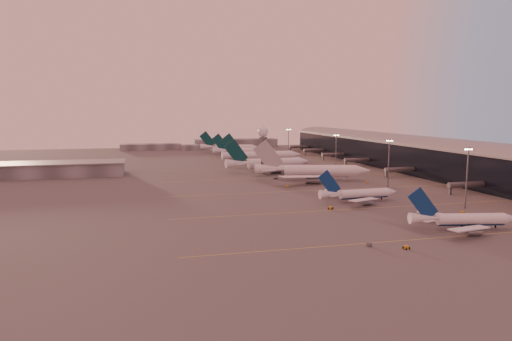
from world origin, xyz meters
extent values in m
plane|color=#4C4A4A|center=(0.00, 0.00, 0.00)|extent=(700.00, 700.00, 0.00)
cube|color=#DDCA4E|center=(30.00, -35.00, 0.01)|extent=(180.00, 0.25, 0.02)
cube|color=#DDCA4E|center=(30.00, 10.00, 0.01)|extent=(180.00, 0.25, 0.02)
cube|color=#DDCA4E|center=(30.00, 55.00, 0.01)|extent=(180.00, 0.25, 0.02)
cube|color=#DDCA4E|center=(30.00, 100.00, 0.01)|extent=(180.00, 0.25, 0.02)
cube|color=#DDCA4E|center=(30.00, 150.00, 0.01)|extent=(180.00, 0.25, 0.02)
cube|color=black|center=(108.00, 110.00, 9.00)|extent=(36.00, 360.00, 18.00)
cylinder|color=slate|center=(108.00, 110.00, 18.00)|extent=(10.08, 360.00, 10.08)
cube|color=slate|center=(108.00, 110.00, 18.20)|extent=(40.00, 362.00, 0.80)
cylinder|color=#57595E|center=(82.00, 28.00, 4.50)|extent=(22.00, 2.80, 2.80)
cube|color=#57595E|center=(72.00, 28.00, 2.20)|extent=(1.20, 1.20, 4.40)
cylinder|color=#57595E|center=(82.00, 86.00, 4.50)|extent=(22.00, 2.80, 2.80)
cube|color=#57595E|center=(72.00, 86.00, 2.20)|extent=(1.20, 1.20, 4.40)
cylinder|color=#57595E|center=(82.00, 142.00, 4.50)|extent=(22.00, 2.80, 2.80)
cube|color=#57595E|center=(72.00, 142.00, 2.20)|extent=(1.20, 1.20, 4.40)
cylinder|color=#57595E|center=(82.00, 184.00, 4.50)|extent=(22.00, 2.80, 2.80)
cube|color=#57595E|center=(72.00, 184.00, 2.20)|extent=(1.20, 1.20, 4.40)
cylinder|color=#57595E|center=(82.00, 226.00, 4.50)|extent=(22.00, 2.80, 2.80)
cube|color=#57595E|center=(72.00, 226.00, 2.20)|extent=(1.20, 1.20, 4.40)
cylinder|color=#57595E|center=(82.00, 266.00, 4.50)|extent=(22.00, 2.80, 2.80)
cube|color=#57595E|center=(72.00, 266.00, 2.20)|extent=(1.20, 1.20, 4.40)
cube|color=#5C5F63|center=(-120.00, 140.00, 4.00)|extent=(80.00, 25.00, 8.00)
cube|color=slate|center=(-120.00, 140.00, 8.20)|extent=(82.00, 27.00, 0.60)
cylinder|color=#57595E|center=(5.00, 120.00, 11.00)|extent=(2.60, 2.60, 22.00)
cylinder|color=#57595E|center=(5.00, 120.00, 22.50)|extent=(5.20, 5.20, 1.20)
sphere|color=white|center=(5.00, 120.00, 26.40)|extent=(6.40, 6.40, 6.40)
cylinder|color=#57595E|center=(5.00, 120.00, 30.10)|extent=(0.16, 0.16, 2.00)
cylinder|color=#57595E|center=(58.00, 0.00, 12.50)|extent=(0.56, 0.56, 25.00)
cube|color=#57595E|center=(58.00, 0.00, 24.50)|extent=(3.60, 0.25, 0.25)
sphere|color=#FFEABF|center=(56.50, 0.00, 24.10)|extent=(0.56, 0.56, 0.56)
sphere|color=#FFEABF|center=(57.50, 0.00, 24.10)|extent=(0.56, 0.56, 0.56)
sphere|color=#FFEABF|center=(58.50, 0.00, 24.10)|extent=(0.56, 0.56, 0.56)
sphere|color=#FFEABF|center=(59.50, 0.00, 24.10)|extent=(0.56, 0.56, 0.56)
cylinder|color=#57595E|center=(55.00, 55.00, 12.50)|extent=(0.56, 0.56, 25.00)
cube|color=#57595E|center=(55.00, 55.00, 24.50)|extent=(3.60, 0.25, 0.25)
sphere|color=#FFEABF|center=(53.50, 55.00, 24.10)|extent=(0.56, 0.56, 0.56)
sphere|color=#FFEABF|center=(54.50, 55.00, 24.10)|extent=(0.56, 0.56, 0.56)
sphere|color=#FFEABF|center=(55.50, 55.00, 24.10)|extent=(0.56, 0.56, 0.56)
sphere|color=#FFEABF|center=(56.50, 55.00, 24.10)|extent=(0.56, 0.56, 0.56)
cylinder|color=#57595E|center=(50.00, 110.00, 12.50)|extent=(0.56, 0.56, 25.00)
cube|color=#57595E|center=(50.00, 110.00, 24.50)|extent=(3.60, 0.25, 0.25)
sphere|color=#FFEABF|center=(48.50, 110.00, 24.10)|extent=(0.56, 0.56, 0.56)
sphere|color=#FFEABF|center=(49.50, 110.00, 24.10)|extent=(0.56, 0.56, 0.56)
sphere|color=#FFEABF|center=(50.50, 110.00, 24.10)|extent=(0.56, 0.56, 0.56)
sphere|color=#FFEABF|center=(51.50, 110.00, 24.10)|extent=(0.56, 0.56, 0.56)
cylinder|color=#57595E|center=(48.00, 200.00, 12.50)|extent=(0.56, 0.56, 25.00)
cube|color=#57595E|center=(48.00, 200.00, 24.50)|extent=(3.60, 0.25, 0.25)
sphere|color=#FFEABF|center=(46.50, 200.00, 24.10)|extent=(0.56, 0.56, 0.56)
sphere|color=#FFEABF|center=(47.50, 200.00, 24.10)|extent=(0.56, 0.56, 0.56)
sphere|color=#FFEABF|center=(48.50, 200.00, 24.10)|extent=(0.56, 0.56, 0.56)
sphere|color=#FFEABF|center=(49.50, 200.00, 24.10)|extent=(0.56, 0.56, 0.56)
cube|color=#5C5F63|center=(-60.00, 320.00, 3.00)|extent=(60.00, 18.00, 6.00)
cube|color=#5C5F63|center=(30.00, 330.00, 4.50)|extent=(90.00, 20.00, 9.00)
cube|color=#5C5F63|center=(-10.00, 310.00, 2.50)|extent=(40.00, 15.00, 5.00)
cylinder|color=white|center=(36.71, -29.21, 3.14)|extent=(22.94, 8.16, 3.85)
cylinder|color=navy|center=(36.71, -29.21, 2.28)|extent=(22.29, 7.01, 2.77)
cone|color=white|center=(49.96, -31.82, 3.14)|extent=(5.04, 4.63, 3.85)
cone|color=white|center=(20.96, -26.10, 3.62)|extent=(10.05, 5.61, 3.85)
cube|color=white|center=(29.43, -37.43, 2.47)|extent=(16.76, 8.37, 1.21)
cylinder|color=gray|center=(32.57, -35.77, 0.71)|extent=(4.78, 3.30, 2.50)
cube|color=gray|center=(32.57, -35.77, 1.79)|extent=(0.35, 0.31, 1.54)
cube|color=white|center=(33.10, -18.83, 2.47)|extent=(15.08, 13.27, 1.21)
cylinder|color=gray|center=(35.37, -21.56, 0.71)|extent=(4.78, 3.30, 2.50)
cube|color=gray|center=(35.37, -21.56, 1.79)|extent=(0.35, 0.31, 1.54)
cube|color=navy|center=(20.49, -26.01, 8.39)|extent=(10.44, 2.39, 11.48)
cube|color=white|center=(20.14, -30.40, 3.72)|extent=(4.65, 2.71, 0.25)
cube|color=white|center=(21.84, -21.81, 3.72)|extent=(4.48, 3.95, 0.25)
cylinder|color=black|center=(45.15, -30.87, 0.51)|extent=(0.51, 0.51, 1.01)
cylinder|color=black|center=(35.35, -26.67, 0.56)|extent=(1.19, 0.71, 1.11)
cylinder|color=black|center=(34.49, -31.04, 0.56)|extent=(1.19, 0.71, 1.11)
cylinder|color=white|center=(24.66, 22.71, 3.15)|extent=(22.80, 4.51, 3.86)
cylinder|color=navy|center=(24.66, 22.71, 2.28)|extent=(22.32, 3.41, 2.78)
cone|color=white|center=(38.20, 23.09, 3.15)|extent=(4.50, 3.99, 3.86)
cone|color=white|center=(8.56, 22.25, 3.64)|extent=(9.63, 4.13, 3.86)
cube|color=white|center=(19.36, 13.04, 2.48)|extent=(16.15, 11.42, 1.22)
cylinder|color=gray|center=(22.06, 15.37, 0.71)|extent=(4.46, 2.64, 2.51)
cube|color=gray|center=(22.06, 15.37, 1.80)|extent=(0.31, 0.26, 1.55)
cube|color=white|center=(18.82, 32.05, 2.48)|extent=(16.40, 10.70, 1.22)
cylinder|color=gray|center=(21.65, 29.89, 0.71)|extent=(4.46, 2.64, 2.51)
cube|color=gray|center=(21.65, 29.89, 1.80)|extent=(0.31, 0.26, 1.55)
cube|color=navy|center=(8.08, 22.24, 8.42)|extent=(10.61, 0.66, 11.52)
cube|color=white|center=(8.72, 17.86, 3.73)|extent=(4.66, 3.50, 0.25)
cube|color=white|center=(8.47, 26.64, 3.73)|extent=(4.68, 3.31, 0.25)
cylinder|color=black|center=(33.29, 22.95, 0.51)|extent=(0.51, 0.51, 1.02)
cylinder|color=black|center=(22.77, 24.89, 0.56)|extent=(1.13, 0.54, 1.12)
cylinder|color=black|center=(22.90, 20.42, 0.56)|extent=(1.13, 0.54, 1.12)
cylinder|color=white|center=(29.21, 84.91, 4.37)|extent=(40.54, 17.11, 6.31)
cylinder|color=white|center=(29.21, 84.91, 2.95)|extent=(39.28, 15.19, 4.54)
cone|color=white|center=(52.37, 78.32, 4.37)|extent=(9.24, 8.20, 6.31)
cone|color=white|center=(1.66, 92.75, 5.16)|extent=(18.00, 10.70, 6.31)
cube|color=white|center=(15.14, 71.46, 3.27)|extent=(29.73, 12.65, 1.87)
cylinder|color=gray|center=(20.93, 73.94, 0.71)|extent=(8.63, 6.08, 4.10)
cube|color=gray|center=(20.93, 73.94, 2.17)|extent=(0.36, 0.33, 2.52)
cube|color=white|center=(24.33, 103.75, 3.27)|extent=(25.53, 24.92, 1.87)
cylinder|color=gray|center=(27.94, 98.60, 0.71)|extent=(8.63, 6.08, 4.10)
cube|color=gray|center=(27.94, 98.60, 2.17)|extent=(0.36, 0.33, 2.52)
cube|color=#A5A7AC|center=(0.84, 92.98, 12.61)|extent=(16.91, 5.12, 18.71)
cube|color=white|center=(-0.81, 85.33, 5.32)|extent=(8.20, 4.26, 0.25)
cube|color=white|center=(3.47, 100.35, 5.32)|extent=(7.77, 7.40, 0.25)
cylinder|color=black|center=(43.96, 80.72, 0.51)|extent=(0.51, 0.51, 1.02)
cylinder|color=black|center=(26.69, 87.95, 0.56)|extent=(1.22, 0.80, 1.12)
cylinder|color=black|center=(25.46, 83.65, 0.56)|extent=(1.22, 0.80, 1.12)
cylinder|color=white|center=(15.76, 131.56, 4.16)|extent=(36.98, 11.21, 5.89)
cylinder|color=white|center=(15.76, 131.56, 2.84)|extent=(36.02, 9.47, 4.24)
cone|color=white|center=(37.31, 134.77, 4.16)|extent=(7.86, 6.87, 5.89)
cone|color=white|center=(-9.87, 127.74, 4.90)|extent=(16.01, 8.08, 5.89)
cube|color=white|center=(9.13, 115.04, 3.13)|extent=(24.97, 20.70, 1.74)
cylinder|color=gray|center=(13.01, 119.29, 0.71)|extent=(7.55, 4.83, 3.83)
cube|color=gray|center=(13.01, 119.29, 2.10)|extent=(0.34, 0.30, 2.36)
cube|color=white|center=(4.59, 145.42, 3.13)|extent=(27.04, 14.65, 1.74)
cylinder|color=gray|center=(9.55, 142.49, 0.71)|extent=(7.55, 4.83, 3.83)
cube|color=gray|center=(9.55, 142.49, 2.10)|extent=(0.34, 0.30, 2.36)
cube|color=#07393A|center=(-10.63, 127.62, 11.93)|extent=(16.08, 2.74, 17.43)
cube|color=white|center=(-9.09, 120.71, 5.05)|extent=(7.33, 6.19, 0.25)
cube|color=white|center=(-11.17, 134.69, 5.05)|extent=(7.54, 4.65, 0.25)
cylinder|color=black|center=(29.48, 133.61, 0.51)|extent=(0.51, 0.51, 1.02)
cylinder|color=black|center=(12.52, 133.33, 0.56)|extent=(1.18, 0.67, 1.12)
cylinder|color=black|center=(13.17, 128.91, 0.56)|extent=(1.18, 0.67, 1.12)
cylinder|color=white|center=(24.38, 179.94, 4.37)|extent=(38.48, 7.03, 6.19)
cylinder|color=white|center=(24.38, 179.94, 2.98)|extent=(37.67, 5.29, 4.45)
cone|color=white|center=(47.26, 180.45, 4.37)|extent=(7.56, 6.35, 6.19)
cone|color=white|center=(-2.83, 179.34, 5.15)|extent=(16.22, 6.54, 6.19)
cube|color=white|center=(15.29, 163.61, 3.29)|extent=(27.44, 19.24, 1.83)
cylinder|color=gray|center=(19.90, 167.52, 0.75)|extent=(7.51, 4.18, 4.02)
cube|color=gray|center=(19.90, 167.52, 2.21)|extent=(0.33, 0.27, 2.47)
cube|color=white|center=(14.58, 195.86, 3.29)|extent=(27.77, 18.29, 1.83)
cylinder|color=gray|center=(19.35, 192.15, 0.75)|extent=(7.51, 4.18, 4.02)
cube|color=gray|center=(19.35, 192.15, 2.21)|extent=(0.33, 0.27, 2.47)
cube|color=#07393A|center=(-3.64, 179.32, 12.53)|extent=(17.02, 0.75, 18.30)
cube|color=white|center=(-2.94, 171.91, 5.30)|extent=(7.87, 5.88, 0.27)
cube|color=white|center=(-3.27, 186.76, 5.30)|extent=(7.91, 5.63, 0.27)
cylinder|color=black|center=(38.95, 180.27, 0.53)|extent=(0.53, 0.53, 1.07)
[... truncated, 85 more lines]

